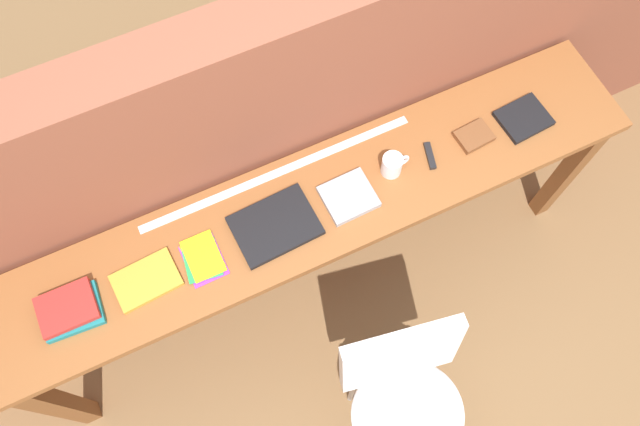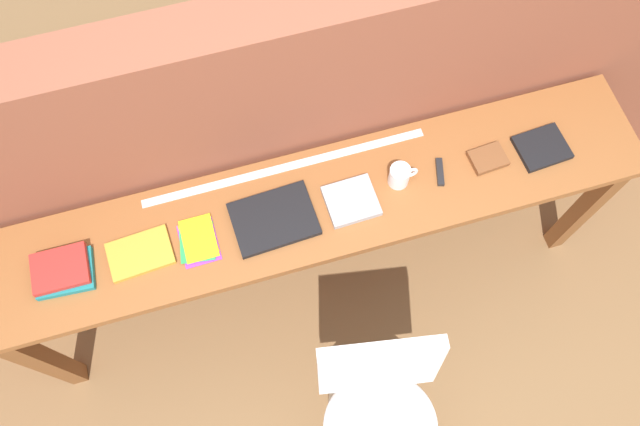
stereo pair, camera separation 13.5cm
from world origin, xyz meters
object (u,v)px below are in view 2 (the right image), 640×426
(leather_journal_brown, at_px, (488,159))
(multitool_folded, at_px, (440,172))
(chair_white_moulded, at_px, (380,406))
(magazine_cycling, at_px, (140,254))
(pamphlet_pile_colourful, at_px, (198,240))
(book_stack_leftmost, at_px, (62,271))
(book_open_centre, at_px, (274,219))
(book_repair_rightmost, at_px, (542,148))
(mug, at_px, (400,175))

(leather_journal_brown, bearing_deg, multitool_folded, 176.06)
(chair_white_moulded, bearing_deg, magazine_cycling, 134.57)
(pamphlet_pile_colourful, bearing_deg, book_stack_leftmost, 178.43)
(book_open_centre, bearing_deg, magazine_cycling, 176.66)
(book_open_centre, height_order, book_repair_rightmost, book_open_centre)
(chair_white_moulded, xyz_separation_m, multitool_folded, (0.43, 0.70, 0.36))
(chair_white_moulded, relative_size, leather_journal_brown, 6.86)
(chair_white_moulded, height_order, leather_journal_brown, leather_journal_brown)
(chair_white_moulded, relative_size, book_repair_rightmost, 4.82)
(book_stack_leftmost, distance_m, pamphlet_pile_colourful, 0.47)
(pamphlet_pile_colourful, distance_m, book_open_centre, 0.28)
(multitool_folded, relative_size, book_repair_rightmost, 0.59)
(pamphlet_pile_colourful, bearing_deg, magazine_cycling, 177.98)
(chair_white_moulded, relative_size, book_open_centre, 3.04)
(pamphlet_pile_colourful, relative_size, mug, 1.63)
(leather_journal_brown, bearing_deg, book_repair_rightmost, -7.50)
(book_stack_leftmost, bearing_deg, pamphlet_pile_colourful, -1.57)
(magazine_cycling, relative_size, book_open_centre, 0.75)
(book_stack_leftmost, xyz_separation_m, leather_journal_brown, (1.57, 0.00, -0.01))
(mug, xyz_separation_m, leather_journal_brown, (0.35, -0.01, -0.03))
(book_stack_leftmost, relative_size, book_open_centre, 0.70)
(magazine_cycling, bearing_deg, mug, -2.69)
(magazine_cycling, relative_size, book_repair_rightmost, 1.19)
(chair_white_moulded, xyz_separation_m, leather_journal_brown, (0.62, 0.70, 0.37))
(pamphlet_pile_colourful, bearing_deg, book_open_centre, 0.47)
(book_repair_rightmost, bearing_deg, magazine_cycling, 175.99)
(book_stack_leftmost, xyz_separation_m, pamphlet_pile_colourful, (0.47, -0.01, -0.02))
(chair_white_moulded, distance_m, book_stack_leftmost, 1.24)
(mug, height_order, book_repair_rightmost, mug)
(chair_white_moulded, distance_m, book_open_centre, 0.81)
(pamphlet_pile_colourful, height_order, leather_journal_brown, leather_journal_brown)
(pamphlet_pile_colourful, xyz_separation_m, book_open_centre, (0.28, 0.00, 0.01))
(pamphlet_pile_colourful, relative_size, leather_journal_brown, 1.38)
(book_stack_leftmost, distance_m, mug, 1.23)
(book_open_centre, bearing_deg, leather_journal_brown, -1.85)
(book_open_centre, bearing_deg, chair_white_moulded, -76.29)
(magazine_cycling, bearing_deg, book_open_centre, -4.40)
(book_open_centre, height_order, mug, mug)
(magazine_cycling, relative_size, multitool_folded, 2.00)
(chair_white_moulded, relative_size, pamphlet_pile_colourful, 4.96)
(book_stack_leftmost, bearing_deg, chair_white_moulded, -36.44)
(magazine_cycling, xyz_separation_m, book_repair_rightmost, (1.52, -0.00, 0.00))
(book_stack_leftmost, xyz_separation_m, mug, (1.23, 0.01, 0.02))
(book_repair_rightmost, bearing_deg, leather_journal_brown, 172.78)
(chair_white_moulded, relative_size, multitool_folded, 8.10)
(book_open_centre, relative_size, multitool_folded, 2.67)
(magazine_cycling, relative_size, pamphlet_pile_colourful, 1.22)
(mug, bearing_deg, leather_journal_brown, -1.78)
(book_stack_leftmost, relative_size, book_repair_rightmost, 1.11)
(magazine_cycling, relative_size, leather_journal_brown, 1.69)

